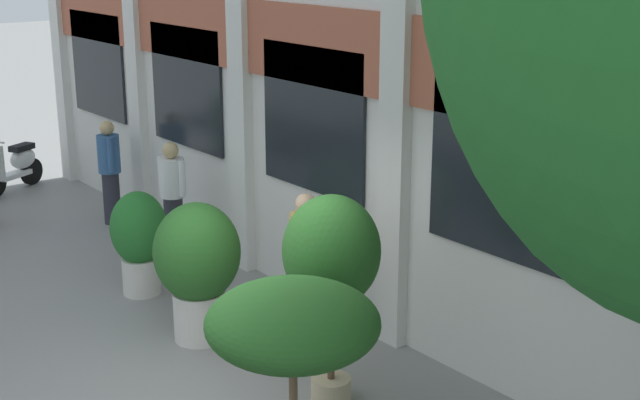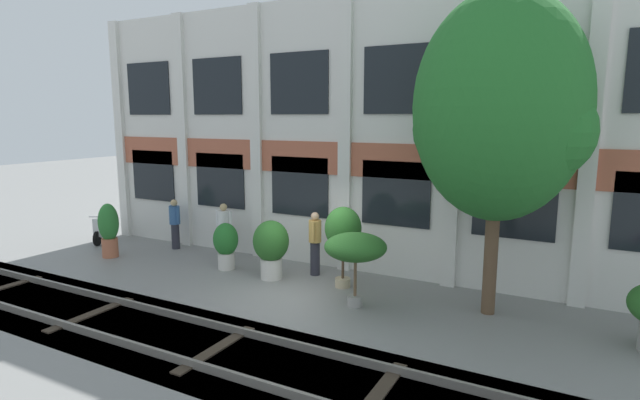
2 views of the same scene
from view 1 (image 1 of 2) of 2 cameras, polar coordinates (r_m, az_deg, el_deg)
name	(u,v)px [view 1 (image 1 of 2)]	position (r m, az deg, el deg)	size (l,w,h in m)	color
potted_plant_fluted_column	(139,237)	(11.17, -11.50, -2.33)	(0.70, 0.70, 1.31)	beige
potted_plant_terracotta_small	(331,257)	(8.19, 0.74, -3.66)	(0.91, 0.91, 2.05)	tan
potted_plant_ribbed_drum	(197,262)	(9.75, -7.86, -3.96)	(0.95, 0.95, 1.56)	beige
potted_plant_tall_urn	(293,327)	(7.06, -1.76, -8.10)	(1.39, 1.39, 1.68)	gray
scooter_near_curb	(15,165)	(16.47, -18.94, 2.11)	(0.77, 1.27, 0.98)	black
resident_by_doorway	(306,266)	(9.48, -0.90, -4.21)	(0.34, 0.51, 1.73)	#282833
resident_watching_tracks	(173,198)	(12.21, -9.41, 0.14)	(0.52, 0.34, 1.66)	#282833
resident_near_plants	(110,169)	(14.00, -13.31, 1.94)	(0.51, 0.34, 1.62)	#282833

